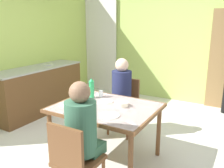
% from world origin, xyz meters
% --- Properties ---
extents(ground_plane, '(7.17, 7.17, 0.00)m').
position_xyz_m(ground_plane, '(0.00, 0.00, 0.00)').
color(ground_plane, beige).
extents(wall_back, '(4.66, 0.10, 2.75)m').
position_xyz_m(wall_back, '(0.00, 2.76, 1.37)').
color(wall_back, '#B1CB65').
rests_on(wall_back, ground_plane).
extents(wall_left, '(0.10, 4.14, 2.75)m').
position_xyz_m(wall_left, '(-2.23, 0.69, 1.37)').
color(wall_left, '#B6D061').
rests_on(wall_left, ground_plane).
extents(curtain_panel, '(0.90, 0.03, 2.31)m').
position_xyz_m(curtain_panel, '(-1.72, 2.66, 1.15)').
color(curtain_panel, white).
rests_on(curtain_panel, ground_plane).
extents(kitchen_counter, '(0.61, 1.94, 0.91)m').
position_xyz_m(kitchen_counter, '(-1.90, 0.64, 0.45)').
color(kitchen_counter, brown).
rests_on(kitchen_counter, ground_plane).
extents(dining_table, '(1.24, 0.99, 0.73)m').
position_xyz_m(dining_table, '(0.16, -0.17, 0.66)').
color(dining_table, brown).
rests_on(dining_table, ground_plane).
extents(chair_near_diner, '(0.40, 0.40, 0.87)m').
position_xyz_m(chair_near_diner, '(0.33, -1.01, 0.50)').
color(chair_near_diner, brown).
rests_on(chair_near_diner, ground_plane).
extents(chair_far_diner, '(0.40, 0.40, 0.87)m').
position_xyz_m(chair_far_diner, '(-0.00, 0.68, 0.50)').
color(chair_far_diner, brown).
rests_on(chair_far_diner, ground_plane).
extents(person_near_diner, '(0.30, 0.37, 0.77)m').
position_xyz_m(person_near_diner, '(0.33, -0.88, 0.78)').
color(person_near_diner, '#366447').
rests_on(person_near_diner, ground_plane).
extents(person_far_diner, '(0.30, 0.37, 0.77)m').
position_xyz_m(person_far_diner, '(-0.00, 0.54, 0.78)').
color(person_far_diner, '#231D3E').
rests_on(person_far_diner, ground_plane).
extents(water_bottle_green_near, '(0.07, 0.07, 0.27)m').
position_xyz_m(water_bottle_green_near, '(-0.18, 0.02, 0.86)').
color(water_bottle_green_near, green).
rests_on(water_bottle_green_near, dining_table).
extents(serving_bowl_center, '(0.17, 0.17, 0.05)m').
position_xyz_m(serving_bowl_center, '(0.33, -0.07, 0.76)').
color(serving_bowl_center, beige).
rests_on(serving_bowl_center, dining_table).
extents(dinner_plate_near_left, '(0.20, 0.20, 0.01)m').
position_xyz_m(dinner_plate_near_left, '(0.07, -0.02, 0.73)').
color(dinner_plate_near_left, white).
rests_on(dinner_plate_near_left, dining_table).
extents(dinner_plate_near_right, '(0.22, 0.22, 0.01)m').
position_xyz_m(dinner_plate_near_right, '(0.37, -0.42, 0.73)').
color(dinner_plate_near_right, white).
rests_on(dinner_plate_near_right, dining_table).
extents(dinner_plate_far_center, '(0.21, 0.21, 0.01)m').
position_xyz_m(dinner_plate_far_center, '(-0.27, -0.36, 0.73)').
color(dinner_plate_far_center, white).
rests_on(dinner_plate_far_center, dining_table).
extents(drinking_glass_by_near_diner, '(0.06, 0.06, 0.09)m').
position_xyz_m(drinking_glass_by_near_diner, '(-0.10, 0.12, 0.77)').
color(drinking_glass_by_near_diner, silver).
rests_on(drinking_glass_by_near_diner, dining_table).
extents(cutlery_knife_near, '(0.03, 0.15, 0.00)m').
position_xyz_m(cutlery_knife_near, '(-0.04, -0.45, 0.73)').
color(cutlery_knife_near, silver).
rests_on(cutlery_knife_near, dining_table).
extents(cutlery_fork_near, '(0.15, 0.06, 0.00)m').
position_xyz_m(cutlery_fork_near, '(0.66, -0.48, 0.73)').
color(cutlery_fork_near, silver).
rests_on(cutlery_fork_near, dining_table).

